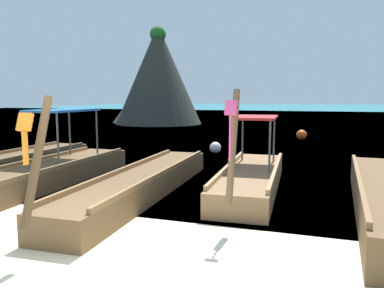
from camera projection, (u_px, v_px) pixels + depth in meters
ground at (100, 262)px, 5.32m from camera, size 120.00×120.00×0.00m
sea_water at (303, 111)px, 63.63m from camera, size 120.00×120.00×0.00m
longtail_boat_violet_ribbon at (10, 163)px, 11.75m from camera, size 1.52×7.12×2.53m
longtail_boat_turquoise_ribbon at (48, 172)px, 10.04m from camera, size 1.51×6.66×2.60m
longtail_boat_orange_ribbon at (143, 183)px, 8.94m from camera, size 1.39×7.53×2.31m
longtail_boat_pink_ribbon at (251, 177)px, 9.44m from camera, size 1.52×5.84×2.43m
longtail_boat_red_ribbon at (384, 198)px, 7.44m from camera, size 1.29×7.27×2.63m
karst_rock at (156, 77)px, 32.32m from camera, size 8.21×7.22×8.23m
mooring_buoy_near at (215, 148)px, 15.54m from camera, size 0.46×0.46×0.46m
mooring_buoy_far at (302, 135)px, 20.37m from camera, size 0.54×0.54×0.54m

